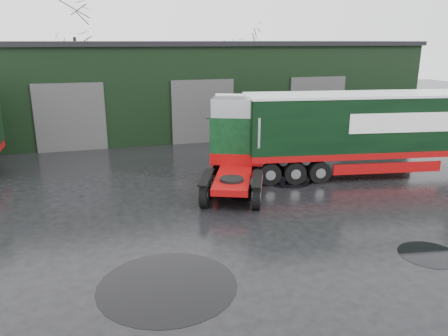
{
  "coord_description": "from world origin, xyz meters",
  "views": [
    {
      "loc": [
        -4.31,
        -12.96,
        6.37
      ],
      "look_at": [
        0.06,
        2.33,
        1.7
      ],
      "focal_mm": 35.0,
      "sensor_mm": 36.0,
      "label": 1
    }
  ],
  "objects_px": {
    "hero_tractor": "(235,146)",
    "tree_back_a": "(76,59)",
    "warehouse": "(184,84)",
    "lorry_right": "(367,134)",
    "wash_bucket": "(289,177)",
    "tree_back_b": "(243,67)"
  },
  "relations": [
    {
      "from": "lorry_right",
      "to": "wash_bucket",
      "type": "bearing_deg",
      "value": -83.34
    },
    {
      "from": "warehouse",
      "to": "tree_back_a",
      "type": "relative_size",
      "value": 3.41
    },
    {
      "from": "warehouse",
      "to": "tree_back_a",
      "type": "bearing_deg",
      "value": 128.66
    },
    {
      "from": "lorry_right",
      "to": "warehouse",
      "type": "bearing_deg",
      "value": -149.84
    },
    {
      "from": "hero_tractor",
      "to": "wash_bucket",
      "type": "relative_size",
      "value": 18.46
    },
    {
      "from": "hero_tractor",
      "to": "tree_back_b",
      "type": "relative_size",
      "value": 0.84
    },
    {
      "from": "warehouse",
      "to": "lorry_right",
      "type": "bearing_deg",
      "value": -68.2
    },
    {
      "from": "warehouse",
      "to": "wash_bucket",
      "type": "bearing_deg",
      "value": -82.06
    },
    {
      "from": "tree_back_a",
      "to": "wash_bucket",
      "type": "bearing_deg",
      "value": -67.96
    },
    {
      "from": "tree_back_a",
      "to": "lorry_right",
      "type": "bearing_deg",
      "value": -60.75
    },
    {
      "from": "warehouse",
      "to": "lorry_right",
      "type": "distance_m",
      "value": 16.2
    },
    {
      "from": "hero_tractor",
      "to": "lorry_right",
      "type": "xyz_separation_m",
      "value": [
        6.82,
        0.5,
        0.04
      ]
    },
    {
      "from": "lorry_right",
      "to": "tree_back_a",
      "type": "height_order",
      "value": "tree_back_a"
    },
    {
      "from": "hero_tractor",
      "to": "lorry_right",
      "type": "relative_size",
      "value": 0.41
    },
    {
      "from": "hero_tractor",
      "to": "tree_back_a",
      "type": "distance_m",
      "value": 26.64
    },
    {
      "from": "warehouse",
      "to": "hero_tractor",
      "type": "bearing_deg",
      "value": -93.03
    },
    {
      "from": "hero_tractor",
      "to": "tree_back_a",
      "type": "relative_size",
      "value": 0.67
    },
    {
      "from": "tree_back_a",
      "to": "tree_back_b",
      "type": "height_order",
      "value": "tree_back_a"
    },
    {
      "from": "wash_bucket",
      "to": "tree_back_b",
      "type": "distance_m",
      "value": 25.83
    },
    {
      "from": "hero_tractor",
      "to": "tree_back_a",
      "type": "height_order",
      "value": "tree_back_a"
    },
    {
      "from": "tree_back_b",
      "to": "warehouse",
      "type": "bearing_deg",
      "value": -128.66
    },
    {
      "from": "lorry_right",
      "to": "tree_back_b",
      "type": "xyz_separation_m",
      "value": [
        2.0,
        25.0,
        1.74
      ]
    }
  ]
}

